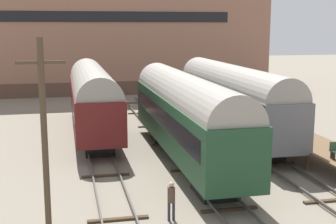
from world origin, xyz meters
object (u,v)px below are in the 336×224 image
object	(u,v)px
train_car_grey	(232,96)
train_car_maroon	(92,96)
train_car_green	(185,112)
person_worker	(171,197)
utility_pole	(44,136)

from	to	relation	value
train_car_grey	train_car_maroon	xyz separation A→B (m)	(-9.90, 3.20, -0.10)
train_car_green	person_worker	xyz separation A→B (m)	(-2.75, -8.39, -2.02)
train_car_grey	utility_pole	size ratio (longest dim) A/B	2.37
utility_pole	train_car_maroon	bearing A→B (deg)	80.84
train_car_grey	person_worker	distance (m)	15.96
person_worker	utility_pole	size ratio (longest dim) A/B	0.22
train_car_grey	train_car_maroon	distance (m)	10.40
train_car_grey	train_car_green	bearing A→B (deg)	-132.23
train_car_grey	utility_pole	world-z (taller)	utility_pole
train_car_maroon	utility_pole	distance (m)	17.68
utility_pole	person_worker	bearing A→B (deg)	4.40
train_car_green	utility_pole	bearing A→B (deg)	-131.48
person_worker	utility_pole	distance (m)	5.84
train_car_maroon	train_car_green	bearing A→B (deg)	-60.22
utility_pole	train_car_grey	bearing A→B (deg)	48.23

